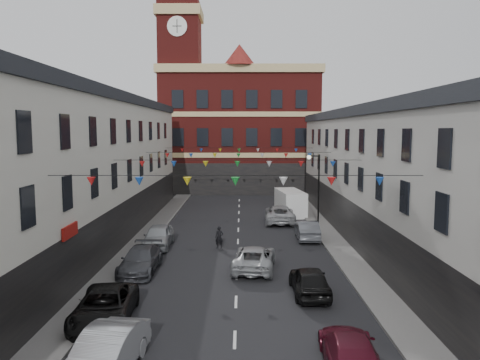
{
  "coord_description": "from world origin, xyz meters",
  "views": [
    {
      "loc": [
        0.26,
        -25.31,
        8.08
      ],
      "look_at": [
        0.15,
        9.29,
        4.37
      ],
      "focal_mm": 35.0,
      "sensor_mm": 36.0,
      "label": 1
    }
  ],
  "objects_px": {
    "car_right_d": "(310,281)",
    "car_right_f": "(280,214)",
    "car_left_b": "(105,354)",
    "car_left_d": "(140,260)",
    "car_left_e": "(158,236)",
    "car_right_c": "(350,351)",
    "car_left_c": "(105,307)",
    "pedestrian": "(219,237)",
    "moving_car": "(254,258)",
    "street_lamp": "(316,180)",
    "car_right_e": "(307,230)",
    "white_van": "(290,203)"
  },
  "relations": [
    {
      "from": "car_right_d",
      "to": "car_right_f",
      "type": "relative_size",
      "value": 0.77
    },
    {
      "from": "car_left_b",
      "to": "car_left_d",
      "type": "bearing_deg",
      "value": 104.24
    },
    {
      "from": "car_left_e",
      "to": "car_right_d",
      "type": "xyz_separation_m",
      "value": [
        9.11,
        -9.41,
        -0.05
      ]
    },
    {
      "from": "car_left_b",
      "to": "car_right_c",
      "type": "distance_m",
      "value": 8.15
    },
    {
      "from": "car_right_c",
      "to": "car_right_d",
      "type": "height_order",
      "value": "car_right_d"
    },
    {
      "from": "car_left_c",
      "to": "pedestrian",
      "type": "bearing_deg",
      "value": 66.99
    },
    {
      "from": "car_right_c",
      "to": "car_left_d",
      "type": "bearing_deg",
      "value": -45.0
    },
    {
      "from": "car_left_e",
      "to": "moving_car",
      "type": "height_order",
      "value": "car_left_e"
    },
    {
      "from": "moving_car",
      "to": "car_right_d",
      "type": "bearing_deg",
      "value": 127.75
    },
    {
      "from": "street_lamp",
      "to": "car_right_e",
      "type": "relative_size",
      "value": 1.39
    },
    {
      "from": "car_right_f",
      "to": "car_left_d",
      "type": "bearing_deg",
      "value": 59.72
    },
    {
      "from": "car_left_b",
      "to": "car_right_e",
      "type": "xyz_separation_m",
      "value": [
        9.32,
        19.41,
        -0.05
      ]
    },
    {
      "from": "moving_car",
      "to": "white_van",
      "type": "distance_m",
      "value": 18.21
    },
    {
      "from": "car_right_c",
      "to": "car_right_d",
      "type": "relative_size",
      "value": 1.07
    },
    {
      "from": "car_right_d",
      "to": "white_van",
      "type": "height_order",
      "value": "white_van"
    },
    {
      "from": "pedestrian",
      "to": "street_lamp",
      "type": "bearing_deg",
      "value": 54.33
    },
    {
      "from": "car_right_d",
      "to": "white_van",
      "type": "bearing_deg",
      "value": -94.46
    },
    {
      "from": "car_right_e",
      "to": "white_van",
      "type": "distance_m",
      "value": 10.23
    },
    {
      "from": "car_right_c",
      "to": "moving_car",
      "type": "height_order",
      "value": "moving_car"
    },
    {
      "from": "car_left_b",
      "to": "car_left_e",
      "type": "distance_m",
      "value": 17.08
    },
    {
      "from": "street_lamp",
      "to": "moving_car",
      "type": "bearing_deg",
      "value": -113.4
    },
    {
      "from": "car_left_b",
      "to": "pedestrian",
      "type": "xyz_separation_m",
      "value": [
        2.95,
        16.71,
        0.01
      ]
    },
    {
      "from": "car_left_b",
      "to": "car_right_d",
      "type": "xyz_separation_m",
      "value": [
        7.82,
        7.63,
        -0.04
      ]
    },
    {
      "from": "car_left_b",
      "to": "car_left_e",
      "type": "xyz_separation_m",
      "value": [
        -1.28,
        17.03,
        0.01
      ]
    },
    {
      "from": "moving_car",
      "to": "car_left_c",
      "type": "bearing_deg",
      "value": 55.42
    },
    {
      "from": "street_lamp",
      "to": "car_left_c",
      "type": "distance_m",
      "value": 23.89
    },
    {
      "from": "street_lamp",
      "to": "white_van",
      "type": "height_order",
      "value": "street_lamp"
    },
    {
      "from": "street_lamp",
      "to": "car_left_c",
      "type": "bearing_deg",
      "value": -120.6
    },
    {
      "from": "car_right_d",
      "to": "car_left_b",
      "type": "bearing_deg",
      "value": 43.25
    },
    {
      "from": "car_left_c",
      "to": "car_left_e",
      "type": "bearing_deg",
      "value": 85.82
    },
    {
      "from": "car_right_c",
      "to": "moving_car",
      "type": "xyz_separation_m",
      "value": [
        -2.92,
        11.44,
        0.04
      ]
    },
    {
      "from": "street_lamp",
      "to": "car_left_e",
      "type": "bearing_deg",
      "value": -147.66
    },
    {
      "from": "car_right_d",
      "to": "car_right_e",
      "type": "height_order",
      "value": "car_right_d"
    },
    {
      "from": "car_right_d",
      "to": "pedestrian",
      "type": "bearing_deg",
      "value": -62.8
    },
    {
      "from": "car_left_c",
      "to": "car_right_d",
      "type": "distance_m",
      "value": 9.7
    },
    {
      "from": "street_lamp",
      "to": "car_left_e",
      "type": "distance_m",
      "value": 14.6
    },
    {
      "from": "moving_car",
      "to": "white_van",
      "type": "bearing_deg",
      "value": -96.32
    },
    {
      "from": "white_van",
      "to": "car_left_c",
      "type": "bearing_deg",
      "value": -120.09
    },
    {
      "from": "white_van",
      "to": "car_left_d",
      "type": "bearing_deg",
      "value": -127.37
    },
    {
      "from": "car_right_d",
      "to": "pedestrian",
      "type": "relative_size",
      "value": 2.75
    },
    {
      "from": "car_right_c",
      "to": "moving_car",
      "type": "relative_size",
      "value": 0.91
    },
    {
      "from": "car_left_b",
      "to": "car_left_c",
      "type": "relative_size",
      "value": 0.92
    },
    {
      "from": "car_left_b",
      "to": "car_left_e",
      "type": "relative_size",
      "value": 1.02
    },
    {
      "from": "car_left_e",
      "to": "pedestrian",
      "type": "relative_size",
      "value": 2.94
    },
    {
      "from": "street_lamp",
      "to": "car_right_e",
      "type": "xyz_separation_m",
      "value": [
        -1.45,
        -5.25,
        -3.19
      ]
    },
    {
      "from": "moving_car",
      "to": "street_lamp",
      "type": "bearing_deg",
      "value": -107.28
    },
    {
      "from": "car_right_d",
      "to": "moving_car",
      "type": "xyz_separation_m",
      "value": [
        -2.6,
        4.22,
        -0.02
      ]
    },
    {
      "from": "car_right_e",
      "to": "car_right_f",
      "type": "relative_size",
      "value": 0.79
    },
    {
      "from": "car_left_d",
      "to": "car_right_f",
      "type": "height_order",
      "value": "car_right_f"
    },
    {
      "from": "car_left_e",
      "to": "car_right_f",
      "type": "xyz_separation_m",
      "value": [
        9.1,
        8.68,
        -0.01
      ]
    }
  ]
}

